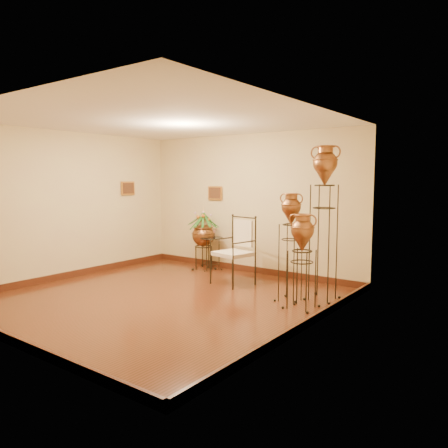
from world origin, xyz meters
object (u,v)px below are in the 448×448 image
Objects in this scene: amphora_tall at (324,221)px; planter_urn at (203,232)px; amphora_mid at (291,246)px; side_table at (211,253)px; armchair at (233,251)px.

amphora_tall is 1.75× the size of planter_urn.
amphora_mid reaches higher than side_table.
side_table is at bearing 155.82° from amphora_mid.
amphora_mid is 1.41m from armchair.
planter_urn is (-3.01, 0.70, -0.47)m from amphora_tall.
side_table is (-2.42, 1.09, -0.50)m from amphora_mid.
amphora_mid reaches higher than planter_urn.
amphora_mid is at bearing -22.39° from planter_urn.
amphora_tall is at bearing -13.16° from planter_urn.
planter_urn is 0.47m from side_table.
amphora_tall is 3.13m from planter_urn.
planter_urn reaches higher than side_table.
amphora_mid is 1.96× the size of side_table.
planter_urn reaches higher than armchair.
amphora_mid is 1.23× the size of planter_urn.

